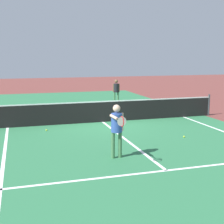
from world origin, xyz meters
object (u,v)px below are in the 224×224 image
net (103,111)px  tennis_ball_near_net (46,130)px  player_near (117,125)px  tennis_ball_mid_court (184,137)px  player_far (116,89)px

net → tennis_ball_near_net: (-2.61, -1.02, -0.46)m
net → player_near: bearing=-100.5°
tennis_ball_mid_court → player_near: bearing=-153.7°
net → player_near: 5.15m
tennis_ball_near_net → player_far: bearing=50.9°
player_far → tennis_ball_near_net: bearing=-129.1°
net → player_far: size_ratio=7.25×
net → tennis_ball_mid_court: bearing=-58.7°
tennis_ball_near_net → player_near: bearing=-67.4°
player_near → tennis_ball_mid_court: (3.07, 1.52, -0.95)m
net → player_near: player_near is taller
player_far → player_near: bearing=-107.4°
player_near → player_far: 10.37m
player_far → tennis_ball_near_net: player_far is taller
tennis_ball_mid_court → net: bearing=121.3°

